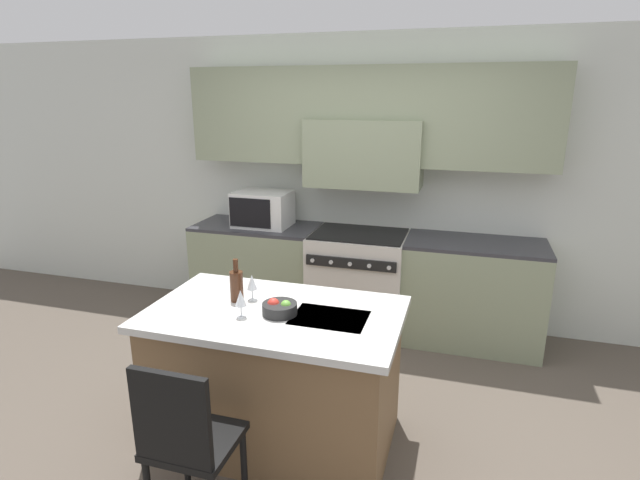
{
  "coord_description": "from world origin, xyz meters",
  "views": [
    {
      "loc": [
        0.91,
        -2.69,
        2.16
      ],
      "look_at": [
        -0.07,
        0.61,
        1.15
      ],
      "focal_mm": 28.0,
      "sensor_mm": 36.0,
      "label": 1
    }
  ],
  "objects_px": {
    "island_chair": "(186,438)",
    "wine_glass_near": "(241,299)",
    "range_stove": "(358,281)",
    "fruit_bowl": "(279,308)",
    "microwave": "(263,209)",
    "wine_glass_far": "(252,283)",
    "wine_bottle": "(237,285)"
  },
  "relations": [
    {
      "from": "wine_glass_near",
      "to": "fruit_bowl",
      "type": "bearing_deg",
      "value": 28.39
    },
    {
      "from": "island_chair",
      "to": "wine_bottle",
      "type": "xyz_separation_m",
      "value": [
        -0.13,
        0.87,
        0.46
      ]
    },
    {
      "from": "wine_bottle",
      "to": "wine_glass_far",
      "type": "xyz_separation_m",
      "value": [
        0.09,
        0.04,
        0.01
      ]
    },
    {
      "from": "fruit_bowl",
      "to": "range_stove",
      "type": "bearing_deg",
      "value": 86.77
    },
    {
      "from": "island_chair",
      "to": "range_stove",
      "type": "bearing_deg",
      "value": 83.19
    },
    {
      "from": "range_stove",
      "to": "wine_bottle",
      "type": "distance_m",
      "value": 1.79
    },
    {
      "from": "range_stove",
      "to": "wine_glass_far",
      "type": "distance_m",
      "value": 1.74
    },
    {
      "from": "wine_bottle",
      "to": "wine_glass_far",
      "type": "distance_m",
      "value": 0.1
    },
    {
      "from": "wine_glass_near",
      "to": "wine_glass_far",
      "type": "height_order",
      "value": "same"
    },
    {
      "from": "island_chair",
      "to": "wine_glass_far",
      "type": "bearing_deg",
      "value": 92.43
    },
    {
      "from": "range_stove",
      "to": "wine_glass_far",
      "type": "xyz_separation_m",
      "value": [
        -0.34,
        -1.61,
        0.55
      ]
    },
    {
      "from": "wine_glass_far",
      "to": "wine_bottle",
      "type": "bearing_deg",
      "value": -158.44
    },
    {
      "from": "island_chair",
      "to": "wine_glass_far",
      "type": "height_order",
      "value": "wine_glass_far"
    },
    {
      "from": "range_stove",
      "to": "fruit_bowl",
      "type": "bearing_deg",
      "value": -93.23
    },
    {
      "from": "microwave",
      "to": "island_chair",
      "type": "relative_size",
      "value": 0.54
    },
    {
      "from": "island_chair",
      "to": "fruit_bowl",
      "type": "bearing_deg",
      "value": 75.14
    },
    {
      "from": "range_stove",
      "to": "wine_glass_near",
      "type": "distance_m",
      "value": 1.97
    },
    {
      "from": "microwave",
      "to": "wine_glass_near",
      "type": "distance_m",
      "value": 2.0
    },
    {
      "from": "range_stove",
      "to": "wine_glass_near",
      "type": "height_order",
      "value": "wine_glass_near"
    },
    {
      "from": "microwave",
      "to": "wine_glass_far",
      "type": "relative_size",
      "value": 3.08
    },
    {
      "from": "wine_bottle",
      "to": "fruit_bowl",
      "type": "bearing_deg",
      "value": -18.77
    },
    {
      "from": "island_chair",
      "to": "wine_glass_near",
      "type": "relative_size",
      "value": 5.7
    },
    {
      "from": "wine_glass_far",
      "to": "microwave",
      "type": "bearing_deg",
      "value": 110.62
    },
    {
      "from": "range_stove",
      "to": "wine_glass_near",
      "type": "xyz_separation_m",
      "value": [
        -0.3,
        -1.87,
        0.55
      ]
    },
    {
      "from": "microwave",
      "to": "fruit_bowl",
      "type": "relative_size",
      "value": 2.51
    },
    {
      "from": "wine_bottle",
      "to": "wine_glass_near",
      "type": "height_order",
      "value": "wine_bottle"
    },
    {
      "from": "microwave",
      "to": "fruit_bowl",
      "type": "xyz_separation_m",
      "value": [
        0.85,
        -1.78,
        -0.16
      ]
    },
    {
      "from": "island_chair",
      "to": "wine_glass_far",
      "type": "relative_size",
      "value": 5.7
    },
    {
      "from": "range_stove",
      "to": "island_chair",
      "type": "distance_m",
      "value": 2.54
    },
    {
      "from": "island_chair",
      "to": "fruit_bowl",
      "type": "xyz_separation_m",
      "value": [
        0.2,
        0.76,
        0.39
      ]
    },
    {
      "from": "range_stove",
      "to": "fruit_bowl",
      "type": "distance_m",
      "value": 1.83
    },
    {
      "from": "wine_bottle",
      "to": "wine_glass_near",
      "type": "distance_m",
      "value": 0.26
    }
  ]
}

